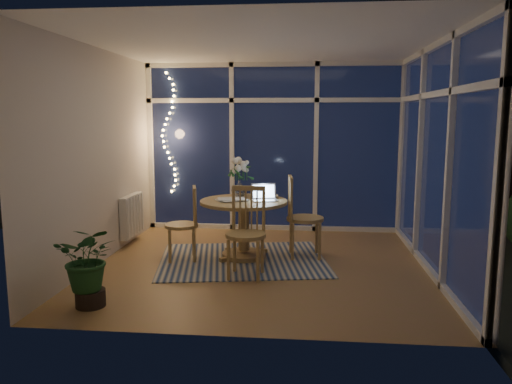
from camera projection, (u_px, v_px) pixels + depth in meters
floor at (263, 265)px, 6.03m from camera, size 4.00×4.00×0.00m
ceiling at (263, 43)px, 5.64m from camera, size 4.00×4.00×0.00m
wall_back at (274, 148)px, 7.81m from camera, size 4.00×0.04×2.60m
wall_front at (242, 179)px, 3.87m from camera, size 4.00×0.04×2.60m
wall_left at (99, 157)px, 6.03m from camera, size 0.04×4.00×2.60m
wall_right at (439, 159)px, 5.64m from camera, size 0.04×4.00×2.60m
window_wall_back at (274, 148)px, 7.77m from camera, size 4.00×0.10×2.60m
window_wall_right at (435, 159)px, 5.65m from camera, size 0.10×4.00×2.60m
radiator at (132, 215)px, 7.05m from camera, size 0.10×0.70×0.58m
fairy_lights at (169, 133)px, 7.81m from camera, size 0.24×0.10×1.85m
garden_patio at (305, 201)px, 10.91m from camera, size 12.00×6.00×0.10m
garden_fence at (284, 156)px, 11.31m from camera, size 11.00×0.08×1.80m
neighbour_roof at (299, 101)px, 14.04m from camera, size 7.00×3.00×2.20m
garden_shrubs at (236, 188)px, 9.39m from camera, size 0.90×0.90×0.90m
rug at (243, 260)px, 6.24m from camera, size 2.29×1.96×0.01m
dining_table at (244, 229)px, 6.29m from camera, size 1.26×1.26×0.75m
chair_left at (181, 223)px, 6.18m from camera, size 0.53×0.53×0.94m
chair_right at (305, 217)px, 6.30m from camera, size 0.53×0.53×1.06m
chair_front at (246, 233)px, 5.50m from camera, size 0.50×0.50×1.03m
laptop at (265, 192)px, 6.17m from camera, size 0.36×0.33×0.22m
flower_vase at (239, 188)px, 6.53m from camera, size 0.23×0.23×0.21m
bowl at (272, 196)px, 6.41m from camera, size 0.18×0.18×0.04m
newspapers at (232, 199)px, 6.22m from camera, size 0.42×0.38×0.02m
phone at (243, 201)px, 6.15m from camera, size 0.11×0.08×0.01m
potted_plant at (89, 267)px, 4.67m from camera, size 0.60×0.54×0.76m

